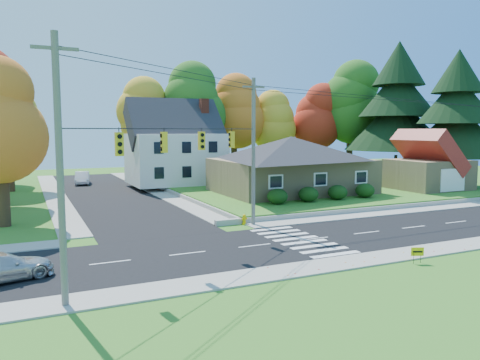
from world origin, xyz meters
The scene contains 25 objects.
ground centered at (0.00, 0.00, 0.00)m, with size 120.00×120.00×0.00m, color #3D7923.
road_main centered at (0.00, 0.00, 0.01)m, with size 90.00×8.00×0.02m, color black.
road_cross centered at (-8.00, 26.00, 0.01)m, with size 8.00×44.00×0.02m, color black.
sidewalk_north centered at (0.00, 5.00, 0.04)m, with size 90.00×2.00×0.08m, color #9C9A90.
sidewalk_south centered at (0.00, -5.00, 0.04)m, with size 90.00×2.00×0.08m, color #9C9A90.
lawn centered at (13.00, 21.00, 0.25)m, with size 30.00×30.00×0.50m, color #3D7923.
ranch_house centered at (8.00, 16.00, 3.27)m, with size 14.60×10.60×5.40m.
colonial_house centered at (0.04, 28.00, 4.58)m, with size 10.40×8.40×9.60m.
garage centered at (22.00, 11.99, 2.84)m, with size 7.30×6.30×4.60m.
hedge_row centered at (7.50, 9.80, 1.14)m, with size 10.70×1.70×1.27m.
traffic_infrastructure centered at (-0.15, 1.35, 5.15)m, with size 38.10×10.66×10.00m.
tree_lot_0 centered at (-2.00, 34.00, 8.31)m, with size 6.72×6.72×12.51m.
tree_lot_1 centered at (4.00, 33.00, 9.61)m, with size 7.84×7.84×14.60m.
tree_lot_2 centered at (10.00, 34.00, 8.96)m, with size 7.28×7.28×13.56m.
tree_lot_3 centered at (16.00, 33.00, 7.65)m, with size 6.16×6.16×11.47m.
tree_lot_4 centered at (22.00, 32.00, 8.31)m, with size 6.72×6.72×12.51m.
tree_lot_5 centered at (26.00, 30.00, 10.27)m, with size 8.40×8.40×15.64m.
conifer_east_a centered at (27.00, 22.00, 9.39)m, with size 12.80×12.80×16.96m.
conifer_east_b centered at (28.00, 14.00, 8.28)m, with size 11.20×11.20×14.84m.
tree_west_0 centered at (-17.00, 12.00, 7.15)m, with size 6.16×6.16×11.47m.
tree_west_2 centered at (-17.00, 32.00, 7.81)m, with size 6.72×6.72×12.51m.
silver_sedan centered at (-16.76, -0.98, 0.65)m, with size 1.76×4.32×1.25m, color silver.
white_car centered at (-9.34, 35.64, 0.76)m, with size 1.58×4.52×1.49m, color white.
fire_hydrant centered at (-1.96, 5.66, 0.35)m, with size 0.41×0.32×0.73m.
yard_sign centered at (1.70, -6.47, 0.57)m, with size 0.60×0.28×0.80m.
Camera 1 is at (-15.68, -23.15, 6.55)m, focal length 35.00 mm.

